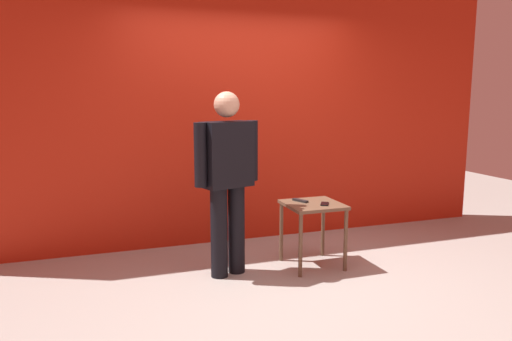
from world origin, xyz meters
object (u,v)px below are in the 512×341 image
object	(u,v)px
side_table	(313,213)
cell_phone	(325,204)
standing_person	(227,174)
tv_remote	(300,201)

from	to	relation	value
side_table	cell_phone	world-z (taller)	cell_phone
side_table	standing_person	bearing A→B (deg)	176.35
standing_person	tv_remote	world-z (taller)	standing_person
standing_person	side_table	world-z (taller)	standing_person
standing_person	side_table	bearing A→B (deg)	-3.65
side_table	cell_phone	bearing A→B (deg)	-45.58
cell_phone	tv_remote	distance (m)	0.25
tv_remote	side_table	bearing A→B (deg)	-73.39
standing_person	tv_remote	distance (m)	0.79
tv_remote	cell_phone	bearing A→B (deg)	-71.27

